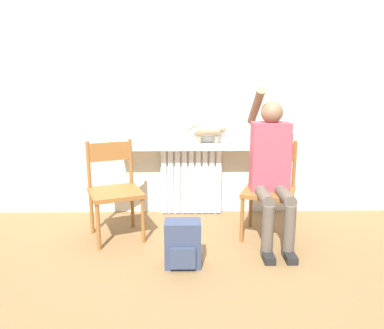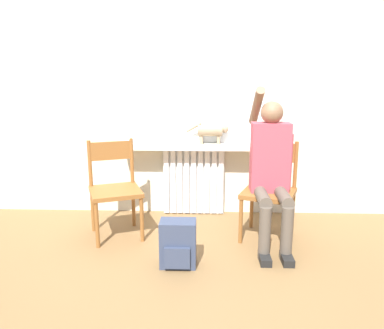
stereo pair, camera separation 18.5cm
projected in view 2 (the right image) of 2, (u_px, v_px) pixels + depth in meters
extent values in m
plane|color=brown|center=(189.00, 262.00, 3.07)|extent=(12.00, 12.00, 0.00)
cube|color=beige|center=(194.00, 90.00, 3.96)|extent=(7.00, 0.06, 2.70)
cube|color=white|center=(194.00, 181.00, 4.12)|extent=(0.67, 0.05, 0.74)
cube|color=white|center=(167.00, 182.00, 4.09)|extent=(0.05, 0.03, 0.71)
cube|color=white|center=(173.00, 182.00, 4.08)|extent=(0.05, 0.03, 0.71)
cube|color=white|center=(180.00, 182.00, 4.08)|extent=(0.05, 0.03, 0.71)
cube|color=white|center=(187.00, 182.00, 4.08)|extent=(0.05, 0.03, 0.71)
cube|color=white|center=(194.00, 182.00, 4.08)|extent=(0.05, 0.03, 0.71)
cube|color=white|center=(200.00, 182.00, 4.07)|extent=(0.05, 0.03, 0.71)
cube|color=white|center=(207.00, 182.00, 4.07)|extent=(0.05, 0.03, 0.71)
cube|color=white|center=(214.00, 182.00, 4.07)|extent=(0.05, 0.03, 0.71)
cube|color=white|center=(221.00, 182.00, 4.06)|extent=(0.05, 0.03, 0.71)
cube|color=white|center=(194.00, 147.00, 3.96)|extent=(1.53, 0.22, 0.05)
cube|color=white|center=(194.00, 77.00, 3.90)|extent=(1.46, 0.01, 1.40)
cube|color=brown|center=(115.00, 192.00, 3.48)|extent=(0.59, 0.59, 0.04)
cylinder|color=brown|center=(97.00, 225.00, 3.29)|extent=(0.04, 0.04, 0.42)
cylinder|color=brown|center=(142.00, 220.00, 3.42)|extent=(0.04, 0.04, 0.42)
cylinder|color=brown|center=(93.00, 211.00, 3.65)|extent=(0.04, 0.04, 0.42)
cylinder|color=brown|center=(133.00, 206.00, 3.78)|extent=(0.04, 0.04, 0.42)
cylinder|color=brown|center=(90.00, 163.00, 3.55)|extent=(0.04, 0.04, 0.44)
cylinder|color=brown|center=(132.00, 160.00, 3.68)|extent=(0.04, 0.04, 0.44)
cube|color=brown|center=(111.00, 151.00, 3.59)|extent=(0.39, 0.17, 0.18)
cube|color=brown|center=(269.00, 193.00, 3.43)|extent=(0.58, 0.58, 0.04)
cylinder|color=brown|center=(241.00, 221.00, 3.38)|extent=(0.04, 0.04, 0.42)
cylinder|color=brown|center=(286.00, 228.00, 3.23)|extent=(0.04, 0.04, 0.42)
cylinder|color=brown|center=(252.00, 207.00, 3.74)|extent=(0.04, 0.04, 0.42)
cylinder|color=brown|center=(293.00, 213.00, 3.59)|extent=(0.04, 0.04, 0.42)
cylinder|color=brown|center=(253.00, 161.00, 3.63)|extent=(0.04, 0.04, 0.44)
cylinder|color=brown|center=(296.00, 165.00, 3.48)|extent=(0.04, 0.04, 0.44)
cube|color=brown|center=(275.00, 152.00, 3.53)|extent=(0.39, 0.17, 0.18)
cylinder|color=brown|center=(262.00, 196.00, 3.23)|extent=(0.11, 0.44, 0.11)
cylinder|color=brown|center=(283.00, 196.00, 3.23)|extent=(0.11, 0.44, 0.11)
cylinder|color=brown|center=(265.00, 233.00, 3.07)|extent=(0.10, 0.10, 0.45)
cylinder|color=brown|center=(287.00, 234.00, 3.07)|extent=(0.10, 0.10, 0.45)
cube|color=black|center=(265.00, 259.00, 3.06)|extent=(0.09, 0.20, 0.06)
cube|color=black|center=(287.00, 259.00, 3.05)|extent=(0.09, 0.20, 0.06)
cube|color=#B74251|center=(270.00, 157.00, 3.38)|extent=(0.34, 0.20, 0.63)
sphere|color=#846047|center=(272.00, 113.00, 3.29)|extent=(0.20, 0.20, 0.20)
cylinder|color=#846047|center=(256.00, 107.00, 3.42)|extent=(0.08, 0.50, 0.38)
cylinder|color=#B74251|center=(288.00, 162.00, 3.34)|extent=(0.08, 0.08, 0.50)
cylinder|color=#9E896B|center=(210.00, 130.00, 3.94)|extent=(0.26, 0.12, 0.12)
sphere|color=#9E896B|center=(225.00, 129.00, 3.93)|extent=(0.09, 0.09, 0.09)
cone|color=#9E896B|center=(225.00, 125.00, 3.90)|extent=(0.03, 0.03, 0.03)
cone|color=#9E896B|center=(225.00, 125.00, 3.94)|extent=(0.03, 0.03, 0.03)
cylinder|color=#9E896B|center=(219.00, 141.00, 3.93)|extent=(0.03, 0.03, 0.09)
cylinder|color=#9E896B|center=(218.00, 140.00, 3.99)|extent=(0.03, 0.03, 0.09)
cylinder|color=#9E896B|center=(201.00, 141.00, 3.93)|extent=(0.03, 0.03, 0.09)
cylinder|color=#9E896B|center=(202.00, 140.00, 3.99)|extent=(0.03, 0.03, 0.09)
cylinder|color=#9E896B|center=(193.00, 127.00, 3.94)|extent=(0.17, 0.03, 0.12)
cube|color=#333D56|center=(178.00, 243.00, 2.98)|extent=(0.29, 0.18, 0.38)
cube|color=#333D56|center=(177.00, 258.00, 2.89)|extent=(0.20, 0.03, 0.17)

